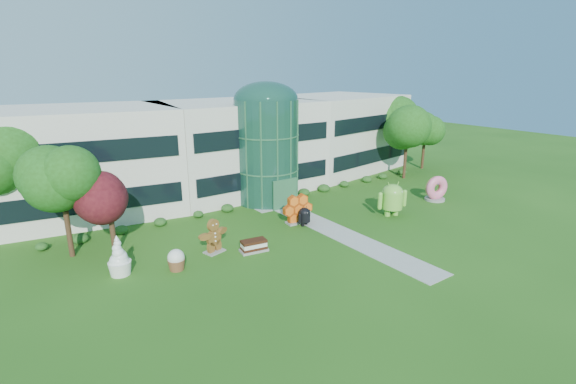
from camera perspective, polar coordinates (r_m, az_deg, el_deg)
ground at (r=32.48m, az=8.71°, el=-6.36°), size 140.00×140.00×0.00m
building at (r=45.30m, az=-7.03°, el=6.37°), size 46.00×15.00×9.30m
atrium at (r=40.15m, az=-2.93°, el=5.54°), size 6.00×6.00×9.80m
walkway at (r=33.82m, az=6.36°, el=-5.28°), size 2.40×20.00×0.04m
tree_red at (r=30.86m, az=-23.11°, el=-2.82°), size 4.00×4.00×6.00m
trees_backdrop at (r=41.12m, az=-3.67°, el=4.80°), size 52.00×8.00×8.40m
android_green at (r=37.71m, az=14.10°, el=-0.70°), size 3.42×2.74×3.38m
android_black at (r=34.49m, az=2.26°, el=-3.18°), size 1.83×1.48×1.80m
donut at (r=43.49m, az=19.56°, el=0.53°), size 2.65×1.76×2.52m
gingerbread at (r=29.87m, az=-10.13°, el=-5.89°), size 2.91×1.74×2.52m
ice_cream_sandwich at (r=29.96m, az=-4.70°, el=-7.32°), size 2.08×1.27×0.87m
honeycomb at (r=34.96m, az=1.32°, el=-2.50°), size 2.97×1.28×2.27m
froyo at (r=28.38m, az=-22.15°, el=-8.04°), size 1.67×1.67×2.62m
cupcake at (r=28.12m, az=-15.05°, el=-8.92°), size 1.56×1.56×1.41m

